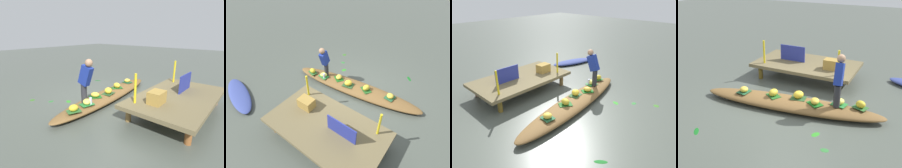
# 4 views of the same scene
# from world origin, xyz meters

# --- Properties ---
(canal_water) EXTENTS (40.00, 40.00, 0.00)m
(canal_water) POSITION_xyz_m (0.00, 0.00, 0.00)
(canal_water) COLOR #495047
(canal_water) RESTS_ON ground
(dock_platform) EXTENTS (3.20, 1.80, 0.50)m
(dock_platform) POSITION_xyz_m (-0.43, 2.10, 0.43)
(dock_platform) COLOR brown
(dock_platform) RESTS_ON ground
(vendor_boat) EXTENTS (4.80, 1.33, 0.26)m
(vendor_boat) POSITION_xyz_m (0.00, 0.00, 0.13)
(vendor_boat) COLOR brown
(vendor_boat) RESTS_ON ground
(leaf_mat_0) EXTENTS (0.41, 0.34, 0.01)m
(leaf_mat_0) POSITION_xyz_m (1.21, 0.26, 0.26)
(leaf_mat_0) COLOR #2B7E38
(leaf_mat_0) RESTS_ON vendor_boat
(banana_bunch_0) EXTENTS (0.33, 0.33, 0.15)m
(banana_bunch_0) POSITION_xyz_m (1.21, 0.26, 0.34)
(banana_bunch_0) COLOR #EDE659
(banana_bunch_0) RESTS_ON vendor_boat
(leaf_mat_1) EXTENTS (0.46, 0.42, 0.01)m
(leaf_mat_1) POSITION_xyz_m (-0.45, -0.03, 0.26)
(leaf_mat_1) COLOR #225A20
(leaf_mat_1) RESTS_ON vendor_boat
(banana_bunch_1) EXTENTS (0.24, 0.30, 0.18)m
(banana_bunch_1) POSITION_xyz_m (-0.45, -0.03, 0.35)
(banana_bunch_1) COLOR gold
(banana_bunch_1) RESTS_ON vendor_boat
(leaf_mat_2) EXTENTS (0.42, 0.36, 0.01)m
(leaf_mat_2) POSITION_xyz_m (0.19, 0.13, 0.26)
(leaf_mat_2) COLOR #294F27
(leaf_mat_2) RESTS_ON vendor_boat
(banana_bunch_2) EXTENTS (0.34, 0.35, 0.19)m
(banana_bunch_2) POSITION_xyz_m (0.19, 0.13, 0.36)
(banana_bunch_2) COLOR yellow
(banana_bunch_2) RESTS_ON vendor_boat
(leaf_mat_3) EXTENTS (0.31, 0.35, 0.01)m
(leaf_mat_3) POSITION_xyz_m (-1.27, -0.16, 0.26)
(leaf_mat_3) COLOR #225934
(leaf_mat_3) RESTS_ON vendor_boat
(banana_bunch_3) EXTENTS (0.32, 0.32, 0.14)m
(banana_bunch_3) POSITION_xyz_m (-1.27, -0.16, 0.33)
(banana_bunch_3) COLOR gold
(banana_bunch_3) RESTS_ON vendor_boat
(leaf_mat_4) EXTENTS (0.40, 0.35, 0.01)m
(leaf_mat_4) POSITION_xyz_m (1.70, 0.33, 0.26)
(leaf_mat_4) COLOR #30662D
(leaf_mat_4) RESTS_ON vendor_boat
(banana_bunch_4) EXTENTS (0.29, 0.26, 0.17)m
(banana_bunch_4) POSITION_xyz_m (1.70, 0.33, 0.35)
(banana_bunch_4) COLOR gold
(banana_bunch_4) RESTS_ON vendor_boat
(leaf_mat_5) EXTENTS (0.45, 0.43, 0.01)m
(leaf_mat_5) POSITION_xyz_m (0.67, 0.03, 0.26)
(leaf_mat_5) COLOR #1A621D
(leaf_mat_5) RESTS_ON vendor_boat
(banana_bunch_5) EXTENTS (0.30, 0.32, 0.15)m
(banana_bunch_5) POSITION_xyz_m (0.67, 0.03, 0.34)
(banana_bunch_5) COLOR gold
(banana_bunch_5) RESTS_ON vendor_boat
(vendor_person) EXTENTS (0.23, 0.46, 1.23)m
(vendor_person) POSITION_xyz_m (1.17, 0.21, 0.96)
(vendor_person) COLOR #28282D
(vendor_person) RESTS_ON vendor_boat
(water_bottle) EXTENTS (0.08, 0.08, 0.19)m
(water_bottle) POSITION_xyz_m (1.13, 0.33, 0.35)
(water_bottle) COLOR silver
(water_bottle) RESTS_ON vendor_boat
(market_banner) EXTENTS (0.85, 0.04, 0.49)m
(market_banner) POSITION_xyz_m (-0.93, 2.10, 0.74)
(market_banner) COLOR navy
(market_banner) RESTS_ON dock_platform
(railing_post_west) EXTENTS (0.06, 0.06, 0.73)m
(railing_post_west) POSITION_xyz_m (-1.63, 1.50, 0.86)
(railing_post_west) COLOR yellow
(railing_post_west) RESTS_ON dock_platform
(railing_post_east) EXTENTS (0.06, 0.06, 0.73)m
(railing_post_east) POSITION_xyz_m (0.77, 1.50, 0.86)
(railing_post_east) COLOR yellow
(railing_post_east) RESTS_ON dock_platform
(produce_crate) EXTENTS (0.45, 0.33, 0.30)m
(produce_crate) POSITION_xyz_m (0.45, 1.90, 0.65)
(produce_crate) COLOR olive
(produce_crate) RESTS_ON dock_platform
(drifting_plant_0) EXTENTS (0.27, 0.29, 0.01)m
(drifting_plant_0) POSITION_xyz_m (-1.35, -1.87, 0.00)
(drifting_plant_0) COLOR #14601C
(drifting_plant_0) RESTS_ON ground
(drifting_plant_1) EXTENTS (0.21, 0.25, 0.01)m
(drifting_plant_1) POSITION_xyz_m (1.03, -0.82, 0.00)
(drifting_plant_1) COLOR #2E8A25
(drifting_plant_1) RESTS_ON ground
(drifting_plant_2) EXTENTS (0.18, 0.14, 0.01)m
(drifting_plant_2) POSITION_xyz_m (1.39, -1.25, 0.00)
(drifting_plant_2) COLOR #2D7232
(drifting_plant_2) RESTS_ON ground
(drifting_plant_3) EXTENTS (0.23, 0.23, 0.01)m
(drifting_plant_3) POSITION_xyz_m (1.73, -1.82, 0.00)
(drifting_plant_3) COLOR #376E25
(drifting_plant_3) RESTS_ON ground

